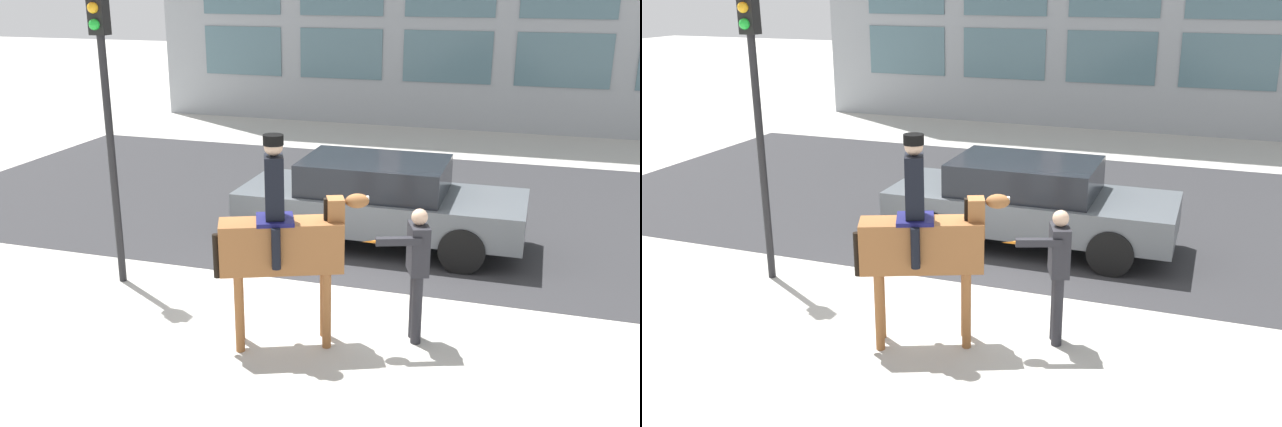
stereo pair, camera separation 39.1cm
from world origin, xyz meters
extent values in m
plane|color=#B2AFA8|center=(0.00, 0.00, 0.00)|extent=(80.00, 80.00, 0.00)
cube|color=#2D2D30|center=(0.00, 4.75, 0.00)|extent=(18.71, 8.50, 0.01)
cube|color=slate|center=(-6.58, 12.83, 2.17)|extent=(2.63, 0.02, 1.53)
cube|color=slate|center=(-3.29, 12.83, 2.17)|extent=(2.63, 0.02, 1.53)
cube|color=slate|center=(0.00, 12.83, 2.17)|extent=(2.63, 0.02, 1.53)
cube|color=slate|center=(3.29, 12.83, 2.17)|extent=(2.63, 0.02, 1.53)
cube|color=brown|center=(0.00, -1.40, 1.31)|extent=(1.53, 0.98, 0.62)
cylinder|color=brown|center=(0.43, -1.05, 0.50)|extent=(0.11, 0.11, 1.00)
cylinder|color=brown|center=(0.55, -1.33, 0.50)|extent=(0.11, 0.11, 1.00)
cylinder|color=brown|center=(-0.55, -1.46, 0.50)|extent=(0.11, 0.11, 1.00)
cylinder|color=brown|center=(-0.43, -1.74, 0.50)|extent=(0.11, 0.11, 1.00)
cube|color=brown|center=(0.60, -1.15, 1.64)|extent=(0.28, 0.30, 0.49)
cube|color=black|center=(0.49, -1.19, 1.66)|extent=(0.07, 0.09, 0.44)
ellipsoid|color=brown|center=(0.84, -1.05, 1.84)|extent=(0.34, 0.29, 0.17)
cube|color=silver|center=(0.92, -1.01, 1.86)|extent=(0.12, 0.09, 0.07)
cylinder|color=black|center=(-0.71, -1.70, 1.20)|extent=(0.09, 0.09, 0.55)
cube|color=#14144C|center=(-0.06, -1.42, 1.64)|extent=(0.59, 0.61, 0.05)
cube|color=black|center=(-0.06, -1.42, 2.04)|extent=(0.33, 0.38, 0.75)
sphere|color=#D1A889|center=(-0.06, -1.42, 2.52)|extent=(0.22, 0.22, 0.22)
cylinder|color=black|center=(-0.06, -1.42, 2.60)|extent=(0.24, 0.24, 0.12)
cylinder|color=black|center=(-0.17, -1.18, 1.37)|extent=(0.11, 0.11, 0.50)
cylinder|color=black|center=(0.04, -1.67, 1.37)|extent=(0.11, 0.11, 0.50)
cylinder|color=#232328|center=(1.59, -0.89, 0.46)|extent=(0.13, 0.13, 0.92)
cylinder|color=#232328|center=(1.53, -0.74, 0.46)|extent=(0.13, 0.13, 0.92)
cube|color=#232328|center=(1.56, -0.82, 1.23)|extent=(0.35, 0.45, 0.62)
sphere|color=#D1A889|center=(1.56, -0.82, 1.64)|extent=(0.20, 0.20, 0.20)
cube|color=#232328|center=(1.36, -1.08, 1.40)|extent=(0.55, 0.28, 0.09)
cone|color=orange|center=(1.04, -1.20, 1.40)|extent=(0.18, 0.10, 0.04)
cube|color=#51565B|center=(0.38, 2.42, 0.66)|extent=(4.78, 1.83, 0.58)
cube|color=black|center=(0.26, 2.42, 1.22)|extent=(2.39, 1.61, 0.54)
cylinder|color=black|center=(1.86, 1.58, 0.36)|extent=(0.73, 0.22, 0.73)
cylinder|color=black|center=(1.86, 3.26, 0.36)|extent=(0.73, 0.22, 0.73)
cylinder|color=black|center=(-1.11, 1.58, 0.36)|extent=(0.73, 0.22, 0.73)
cylinder|color=black|center=(-1.11, 3.26, 0.36)|extent=(0.73, 0.22, 0.73)
cylinder|color=black|center=(-2.99, -0.28, 1.81)|extent=(0.11, 0.11, 3.63)
cube|color=black|center=(-2.99, -0.28, 3.99)|extent=(0.24, 0.19, 0.72)
sphere|color=orange|center=(-2.99, -0.40, 3.99)|extent=(0.15, 0.15, 0.15)
sphere|color=green|center=(-2.99, -0.40, 3.77)|extent=(0.15, 0.15, 0.15)
camera|label=1|loc=(2.84, -8.90, 4.33)|focal=40.00mm
camera|label=2|loc=(3.21, -8.77, 4.33)|focal=40.00mm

